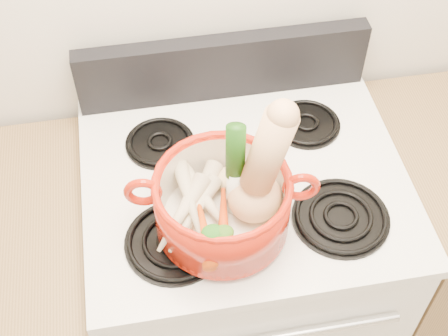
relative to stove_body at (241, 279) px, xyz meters
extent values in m
cube|color=white|center=(0.00, 0.00, 0.00)|extent=(0.76, 0.65, 0.92)
cube|color=white|center=(0.00, 0.00, 0.47)|extent=(0.78, 0.67, 0.03)
cube|color=black|center=(0.00, 0.30, 0.58)|extent=(0.76, 0.05, 0.18)
cylinder|color=black|center=(-0.19, -0.16, 0.50)|extent=(0.22, 0.22, 0.02)
cylinder|color=black|center=(0.19, -0.16, 0.50)|extent=(0.22, 0.22, 0.02)
cylinder|color=black|center=(-0.19, 0.14, 0.50)|extent=(0.17, 0.17, 0.02)
cylinder|color=black|center=(0.19, 0.14, 0.50)|extent=(0.17, 0.17, 0.02)
cylinder|color=#AB1B0A|center=(-0.08, -0.14, 0.58)|extent=(0.33, 0.33, 0.14)
torus|color=#AB1B0A|center=(-0.24, -0.12, 0.63)|extent=(0.08, 0.03, 0.08)
torus|color=#AB1B0A|center=(0.08, -0.16, 0.63)|extent=(0.08, 0.03, 0.08)
cylinder|color=white|center=(-0.05, -0.12, 0.67)|extent=(0.05, 0.06, 0.26)
ellipsoid|color=#D5B583|center=(-0.04, -0.05, 0.56)|extent=(0.10, 0.09, 0.05)
cone|color=beige|center=(-0.13, -0.12, 0.56)|extent=(0.15, 0.21, 0.06)
cone|color=beige|center=(-0.14, -0.14, 0.56)|extent=(0.16, 0.18, 0.06)
cone|color=beige|center=(-0.11, -0.11, 0.57)|extent=(0.13, 0.20, 0.06)
cone|color=beige|center=(-0.17, -0.14, 0.58)|extent=(0.15, 0.18, 0.06)
cone|color=beige|center=(-0.15, -0.10, 0.59)|extent=(0.07, 0.23, 0.06)
cone|color=#DE480B|center=(-0.09, -0.19, 0.55)|extent=(0.06, 0.15, 0.04)
cone|color=#DD3D0B|center=(-0.13, -0.20, 0.56)|extent=(0.04, 0.17, 0.05)
cone|color=#C13609|center=(-0.08, -0.18, 0.57)|extent=(0.06, 0.17, 0.05)
camera|label=1|loc=(-0.22, -0.93, 1.65)|focal=50.00mm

